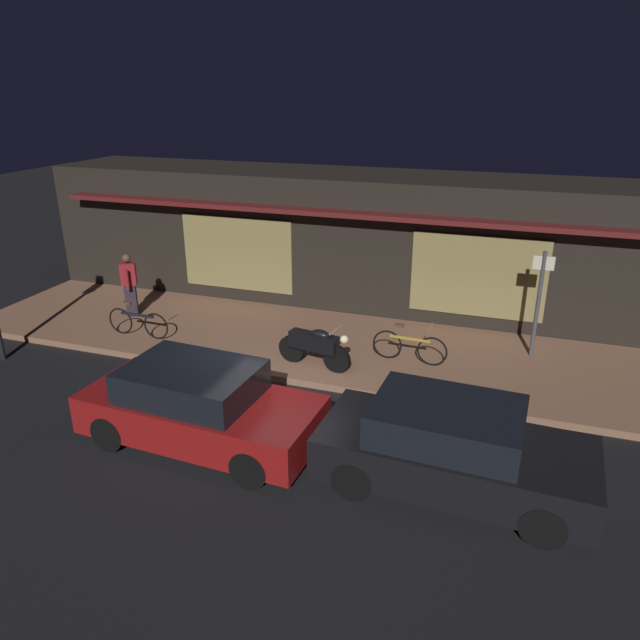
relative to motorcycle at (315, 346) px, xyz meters
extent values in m
plane|color=black|center=(-0.20, -1.70, -0.65)|extent=(60.00, 60.00, 0.00)
cube|color=#8C6047|center=(-0.20, 1.30, -0.57)|extent=(18.00, 4.00, 0.15)
cube|color=black|center=(-0.20, 4.70, 1.15)|extent=(18.00, 2.80, 3.60)
cube|color=olive|center=(-3.40, 3.28, 0.85)|extent=(3.20, 0.04, 2.00)
cube|color=olive|center=(3.00, 3.28, 0.85)|extent=(3.20, 0.04, 2.00)
cube|color=#591919|center=(-0.20, 3.05, 2.20)|extent=(16.20, 0.50, 0.12)
cylinder|color=black|center=(-0.58, 0.10, -0.20)|extent=(0.61, 0.22, 0.60)
cylinder|color=black|center=(0.51, -0.09, -0.20)|extent=(0.61, 0.22, 0.60)
cube|color=black|center=(-0.03, 0.01, 0.08)|extent=(1.13, 0.46, 0.36)
ellipsoid|color=black|center=(0.11, -0.02, 0.28)|extent=(0.47, 0.31, 0.20)
sphere|color=#F9EDB7|center=(0.68, -0.12, 0.28)|extent=(0.18, 0.18, 0.18)
cylinder|color=gray|center=(0.48, -0.08, 0.45)|extent=(0.12, 0.55, 0.03)
torus|color=black|center=(1.36, 0.93, -0.17)|extent=(0.66, 0.08, 0.66)
torus|color=black|center=(2.36, 0.87, -0.17)|extent=(0.66, 0.08, 0.66)
cube|color=#B78C2D|center=(1.86, 0.90, 0.05)|extent=(0.90, 0.09, 0.06)
cube|color=brown|center=(1.61, 0.91, 0.32)|extent=(0.20, 0.09, 0.06)
cylinder|color=#B78C2D|center=(2.28, 0.87, 0.40)|extent=(0.05, 0.42, 0.02)
torus|color=black|center=(-5.07, 0.22, -0.17)|extent=(0.66, 0.05, 0.66)
torus|color=black|center=(-4.07, 0.20, -0.17)|extent=(0.66, 0.05, 0.66)
cube|color=black|center=(-4.57, 0.21, 0.05)|extent=(0.90, 0.06, 0.06)
cube|color=brown|center=(-4.82, 0.21, 0.32)|extent=(0.20, 0.08, 0.06)
cylinder|color=black|center=(-4.15, 0.20, 0.40)|extent=(0.03, 0.42, 0.02)
cube|color=#28232D|center=(-5.53, 1.34, -0.07)|extent=(0.34, 0.30, 0.85)
cube|color=maroon|center=(-5.53, 1.34, 0.64)|extent=(0.44, 0.37, 0.58)
sphere|color=brown|center=(-5.53, 1.34, 1.06)|extent=(0.22, 0.22, 0.22)
cylinder|color=maroon|center=(-5.65, 1.57, 0.57)|extent=(0.12, 0.12, 0.52)
cylinder|color=maroon|center=(-5.42, 1.10, 0.57)|extent=(0.12, 0.12, 0.52)
cylinder|color=#47474C|center=(4.40, 2.11, 0.70)|extent=(0.09, 0.09, 2.40)
cube|color=beige|center=(4.40, 2.11, 1.65)|extent=(0.44, 0.03, 0.30)
cylinder|color=black|center=(0.42, -2.45, -0.33)|extent=(0.65, 0.26, 0.64)
cylinder|color=black|center=(0.33, -4.01, -0.33)|extent=(0.65, 0.26, 0.64)
cylinder|color=black|center=(-2.28, -2.29, -0.33)|extent=(0.65, 0.26, 0.64)
cylinder|color=black|center=(-2.37, -3.85, -0.33)|extent=(0.65, 0.26, 0.64)
cube|color=maroon|center=(-0.98, -3.15, -0.10)|extent=(4.20, 2.00, 0.68)
cube|color=black|center=(-1.12, -3.14, 0.45)|extent=(2.29, 1.73, 0.64)
cylinder|color=black|center=(4.68, -2.35, -0.33)|extent=(0.65, 0.25, 0.64)
cylinder|color=black|center=(4.60, -3.90, -0.33)|extent=(0.65, 0.25, 0.64)
cylinder|color=black|center=(1.98, -2.21, -0.33)|extent=(0.65, 0.25, 0.64)
cylinder|color=black|center=(1.90, -3.77, -0.33)|extent=(0.65, 0.25, 0.64)
cube|color=black|center=(3.29, -3.06, -0.10)|extent=(4.19, 1.97, 0.68)
cube|color=black|center=(3.14, -3.05, 0.45)|extent=(2.28, 1.71, 0.64)
camera|label=1|loc=(3.83, -10.97, 5.22)|focal=33.62mm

